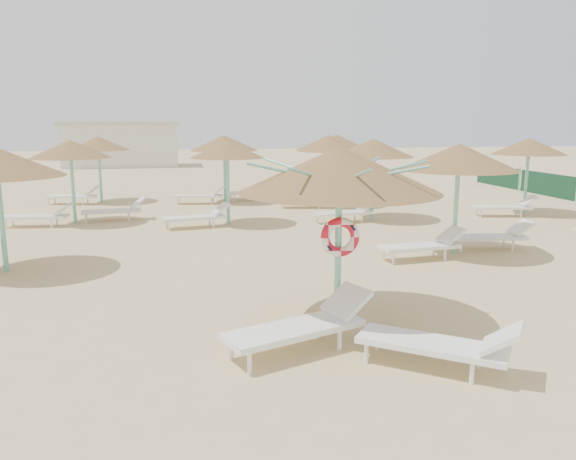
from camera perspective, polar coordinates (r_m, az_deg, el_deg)
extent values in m
plane|color=tan|center=(8.94, 2.83, -10.22)|extent=(120.00, 120.00, 0.00)
cylinder|color=#6FC1B1|center=(8.99, 5.10, -2.15)|extent=(0.11, 0.11, 2.39)
cone|color=brown|center=(8.79, 5.25, 6.15)|extent=(3.19, 3.19, 0.72)
cylinder|color=#6FC1B1|center=(8.82, 5.22, 4.48)|extent=(0.20, 0.20, 0.12)
cylinder|color=#6FC1B1|center=(9.03, 9.74, 5.86)|extent=(1.44, 0.04, 0.36)
cylinder|color=#6FC1B1|center=(9.44, 7.40, 6.14)|extent=(1.05, 1.05, 0.36)
cylinder|color=#6FC1B1|center=(9.50, 4.00, 6.24)|extent=(0.04, 1.44, 0.36)
cylinder|color=#6FC1B1|center=(9.17, 1.21, 6.09)|extent=(1.05, 1.05, 0.36)
cylinder|color=#6FC1B1|center=(8.62, 0.54, 5.79)|extent=(1.44, 0.04, 0.36)
cylinder|color=#6FC1B1|center=(8.16, 2.75, 5.49)|extent=(1.05, 1.05, 0.36)
cylinder|color=#6FC1B1|center=(8.10, 6.70, 5.38)|extent=(0.04, 1.44, 0.36)
cylinder|color=#6FC1B1|center=(8.47, 9.61, 5.54)|extent=(1.05, 1.05, 0.36)
torus|color=red|center=(8.85, 5.31, -0.72)|extent=(0.64, 0.15, 0.64)
cylinder|color=white|center=(7.49, -3.93, -13.31)|extent=(0.06, 0.06, 0.30)
cylinder|color=white|center=(7.93, -5.82, -11.91)|extent=(0.06, 0.06, 0.30)
cylinder|color=white|center=(8.22, 5.26, -11.06)|extent=(0.06, 0.06, 0.30)
cylinder|color=white|center=(8.62, 3.05, -9.95)|extent=(0.06, 0.06, 0.30)
cube|color=white|center=(8.03, 0.66, -10.05)|extent=(2.16, 1.37, 0.09)
cube|color=white|center=(8.45, 5.96, -7.16)|extent=(0.72, 0.80, 0.39)
cylinder|color=white|center=(7.84, 7.95, -12.31)|extent=(0.06, 0.06, 0.29)
cylinder|color=white|center=(8.29, 9.09, -11.02)|extent=(0.06, 0.06, 0.29)
cylinder|color=white|center=(7.57, 18.18, -13.65)|extent=(0.06, 0.06, 0.29)
cylinder|color=white|center=(8.04, 18.72, -12.22)|extent=(0.06, 0.06, 0.29)
cube|color=white|center=(7.81, 14.39, -11.19)|extent=(1.93, 1.68, 0.08)
cube|color=white|center=(7.62, 20.97, -10.20)|extent=(0.76, 0.79, 0.37)
cylinder|color=#6FC1B1|center=(13.56, -27.08, 0.93)|extent=(0.11, 0.11, 2.30)
cylinder|color=#6FC1B1|center=(19.24, -21.01, 4.02)|extent=(0.11, 0.11, 2.30)
cone|color=brown|center=(19.15, -21.26, 7.68)|extent=(2.53, 2.53, 0.57)
cylinder|color=#6FC1B1|center=(19.16, -21.21, 6.98)|extent=(0.20, 0.20, 0.12)
cylinder|color=white|center=(19.27, -26.71, 0.55)|extent=(0.06, 0.06, 0.28)
cylinder|color=white|center=(19.73, -26.16, 0.81)|extent=(0.06, 0.06, 0.28)
cylinder|color=white|center=(18.79, -22.92, 0.61)|extent=(0.06, 0.06, 0.28)
cylinder|color=white|center=(19.26, -22.44, 0.88)|extent=(0.06, 0.06, 0.28)
cube|color=white|center=(19.18, -24.27, 1.25)|extent=(1.96, 0.85, 0.08)
cube|color=white|center=(18.87, -21.91, 2.02)|extent=(0.56, 0.66, 0.36)
cylinder|color=white|center=(19.27, -19.84, 1.07)|extent=(0.06, 0.06, 0.28)
cylinder|color=white|center=(19.77, -19.80, 1.30)|extent=(0.06, 0.06, 0.28)
cylinder|color=white|center=(19.28, -15.83, 1.30)|extent=(0.06, 0.06, 0.28)
cylinder|color=white|center=(19.77, -15.90, 1.53)|extent=(0.06, 0.06, 0.28)
cube|color=white|center=(19.48, -17.51, 1.85)|extent=(1.96, 0.85, 0.08)
cube|color=white|center=(19.47, -15.05, 2.69)|extent=(0.56, 0.66, 0.36)
cylinder|color=#6FC1B1|center=(24.04, -18.55, 5.41)|extent=(0.11, 0.11, 2.30)
cone|color=brown|center=(23.97, -18.73, 8.35)|extent=(2.46, 2.46, 0.55)
cylinder|color=#6FC1B1|center=(23.98, -18.69, 7.79)|extent=(0.20, 0.20, 0.12)
cylinder|color=white|center=(24.02, -23.12, 2.67)|extent=(0.06, 0.06, 0.28)
cylinder|color=white|center=(24.47, -22.64, 2.84)|extent=(0.06, 0.06, 0.28)
cylinder|color=white|center=(23.49, -20.13, 2.71)|extent=(0.06, 0.06, 0.28)
cylinder|color=white|center=(23.95, -19.69, 2.89)|extent=(0.06, 0.06, 0.28)
cube|color=white|center=(23.90, -21.16, 3.21)|extent=(1.99, 1.03, 0.08)
cube|color=white|center=(23.55, -19.30, 3.82)|extent=(0.61, 0.69, 0.36)
cylinder|color=#6FC1B1|center=(17.89, -6.13, 4.21)|extent=(0.11, 0.11, 2.30)
cone|color=brown|center=(17.79, -6.21, 8.14)|extent=(2.35, 2.35, 0.53)
cylinder|color=#6FC1B1|center=(17.80, -6.20, 7.41)|extent=(0.20, 0.20, 0.12)
cylinder|color=white|center=(17.20, -11.96, 0.36)|extent=(0.06, 0.06, 0.28)
cylinder|color=white|center=(17.69, -12.22, 0.64)|extent=(0.06, 0.06, 0.28)
cylinder|color=white|center=(17.46, -7.59, 0.66)|extent=(0.06, 0.06, 0.28)
cylinder|color=white|center=(17.94, -7.96, 0.92)|extent=(0.06, 0.06, 0.28)
cube|color=white|center=(17.55, -9.54, 1.25)|extent=(1.98, 0.94, 0.08)
cube|color=white|center=(17.70, -6.87, 2.19)|extent=(0.58, 0.67, 0.36)
cylinder|color=#6FC1B1|center=(23.07, -6.45, 5.70)|extent=(0.11, 0.11, 2.30)
cone|color=brown|center=(22.99, -6.52, 8.79)|extent=(2.77, 2.77, 0.62)
cylinder|color=#6FC1B1|center=(23.00, -6.51, 8.18)|extent=(0.20, 0.20, 0.12)
cylinder|color=white|center=(22.60, -11.18, 2.88)|extent=(0.06, 0.06, 0.28)
cylinder|color=white|center=(23.09, -10.97, 3.05)|extent=(0.06, 0.06, 0.28)
cylinder|color=white|center=(22.40, -7.78, 2.91)|extent=(0.06, 0.06, 0.28)
cylinder|color=white|center=(22.90, -7.63, 3.09)|extent=(0.06, 0.06, 0.28)
cube|color=white|center=(22.70, -9.10, 3.44)|extent=(1.98, 0.94, 0.08)
cube|color=white|center=(22.56, -6.97, 4.07)|extent=(0.58, 0.68, 0.36)
cylinder|color=white|center=(23.13, -5.50, 3.21)|extent=(0.06, 0.06, 0.28)
cylinder|color=white|center=(23.60, -5.83, 3.36)|extent=(0.06, 0.06, 0.28)
cylinder|color=white|center=(23.52, -2.33, 3.38)|extent=(0.06, 0.06, 0.28)
cylinder|color=white|center=(23.99, -2.71, 3.53)|extent=(0.06, 0.06, 0.28)
cube|color=white|center=(23.56, -3.80, 3.82)|extent=(1.98, 0.94, 0.08)
cube|color=white|center=(23.80, -1.85, 4.49)|extent=(0.58, 0.68, 0.36)
cylinder|color=#6FC1B1|center=(14.33, 16.69, 2.15)|extent=(0.11, 0.11, 2.30)
cone|color=brown|center=(14.20, 16.96, 7.12)|extent=(2.85, 2.85, 0.64)
cylinder|color=#6FC1B1|center=(14.22, 16.91, 6.13)|extent=(0.20, 0.20, 0.12)
cylinder|color=white|center=(13.09, 10.64, -2.88)|extent=(0.06, 0.06, 0.28)
cylinder|color=white|center=(13.53, 9.67, -2.41)|extent=(0.06, 0.06, 0.28)
cylinder|color=white|center=(13.76, 15.65, -2.44)|extent=(0.06, 0.06, 0.28)
cylinder|color=white|center=(14.17, 14.57, -2.00)|extent=(0.06, 0.06, 0.28)
cube|color=white|center=(13.65, 13.18, -1.65)|extent=(1.95, 0.81, 0.08)
cube|color=white|center=(14.04, 16.23, -0.45)|extent=(0.54, 0.65, 0.36)
cylinder|color=white|center=(14.75, 17.20, -1.63)|extent=(0.06, 0.06, 0.28)
cylinder|color=white|center=(15.20, 16.49, -1.23)|extent=(0.06, 0.06, 0.28)
cylinder|color=white|center=(15.32, 21.87, -1.48)|extent=(0.06, 0.06, 0.28)
cylinder|color=white|center=(15.75, 21.05, -1.10)|extent=(0.06, 0.06, 0.28)
cube|color=white|center=(15.26, 19.66, -0.69)|extent=(1.95, 0.81, 0.08)
cube|color=white|center=(15.59, 22.55, 0.25)|extent=(0.54, 0.65, 0.36)
cylinder|color=#6FC1B1|center=(18.88, 8.53, 4.50)|extent=(0.11, 0.11, 2.30)
cone|color=brown|center=(18.79, 8.64, 8.26)|extent=(2.68, 2.68, 0.60)
cylinder|color=#6FC1B1|center=(18.80, 8.62, 7.53)|extent=(0.20, 0.20, 0.12)
cylinder|color=white|center=(17.75, 3.64, 0.90)|extent=(0.06, 0.06, 0.28)
cylinder|color=white|center=(18.20, 3.00, 1.16)|extent=(0.06, 0.06, 0.28)
cylinder|color=white|center=(18.33, 7.50, 1.15)|extent=(0.06, 0.06, 0.28)
cylinder|color=white|center=(18.77, 6.79, 1.39)|extent=(0.06, 0.06, 0.28)
cube|color=white|center=(18.28, 5.62, 1.73)|extent=(1.98, 0.92, 0.08)
cube|color=white|center=(18.63, 7.99, 2.60)|extent=(0.58, 0.67, 0.36)
cylinder|color=#6FC1B1|center=(23.92, 4.93, 5.91)|extent=(0.11, 0.11, 2.30)
cone|color=brown|center=(23.84, 4.98, 8.89)|extent=(2.76, 2.76, 0.62)
cylinder|color=#6FC1B1|center=(23.85, 4.97, 8.31)|extent=(0.20, 0.20, 0.12)
cylinder|color=white|center=(22.80, 1.03, 3.15)|extent=(0.06, 0.06, 0.28)
cylinder|color=white|center=(23.25, 0.52, 3.30)|extent=(0.06, 0.06, 0.28)
cylinder|color=white|center=(23.39, 4.04, 3.32)|extent=(0.06, 0.06, 0.28)
cylinder|color=white|center=(23.83, 3.48, 3.47)|extent=(0.06, 0.06, 0.28)
cube|color=white|center=(23.34, 2.56, 3.77)|extent=(1.99, 1.02, 0.08)
cube|color=white|center=(23.70, 4.42, 4.44)|extent=(0.61, 0.69, 0.36)
cylinder|color=white|center=(24.32, 5.34, 3.59)|extent=(0.06, 0.06, 0.28)
cylinder|color=white|center=(24.82, 5.27, 3.74)|extent=(0.06, 0.06, 0.28)
cylinder|color=white|center=(24.45, 8.51, 3.56)|extent=(0.06, 0.06, 0.28)
cylinder|color=white|center=(24.94, 8.37, 3.71)|extent=(0.06, 0.06, 0.28)
cube|color=white|center=(24.61, 7.18, 4.07)|extent=(1.99, 1.02, 0.08)
cube|color=white|center=(24.68, 9.16, 4.59)|extent=(0.61, 0.69, 0.36)
cylinder|color=#6FC1B1|center=(21.63, 23.04, 4.56)|extent=(0.11, 0.11, 2.30)
cone|color=brown|center=(21.54, 23.29, 7.82)|extent=(2.55, 2.55, 0.57)
cylinder|color=#6FC1B1|center=(21.55, 23.24, 7.20)|extent=(0.20, 0.20, 0.12)
cylinder|color=white|center=(20.33, 19.04, 1.60)|extent=(0.06, 0.06, 0.28)
cylinder|color=white|center=(20.80, 18.63, 1.83)|extent=(0.06, 0.06, 0.28)
cylinder|color=white|center=(20.78, 22.59, 1.55)|extent=(0.06, 0.06, 0.28)
cylinder|color=white|center=(21.24, 22.11, 1.77)|extent=(0.06, 0.06, 0.28)
cube|color=white|center=(20.79, 20.97, 2.17)|extent=(1.99, 1.01, 0.08)
cube|color=white|center=(21.06, 23.19, 2.78)|extent=(0.60, 0.69, 0.36)
cylinder|color=#6FC1B1|center=(23.26, 4.10, 5.78)|extent=(0.11, 0.11, 2.30)
cone|color=brown|center=(23.19, 4.14, 8.84)|extent=(2.73, 2.73, 0.61)
cylinder|color=#6FC1B1|center=(23.20, 4.13, 8.25)|extent=(0.20, 0.20, 0.12)
cylinder|color=white|center=(22.33, -0.23, 2.99)|extent=(0.06, 0.06, 0.28)
cylinder|color=white|center=(22.82, -0.45, 3.16)|extent=(0.06, 0.06, 0.28)
cylinder|color=white|center=(22.61, 3.14, 3.07)|extent=(0.06, 0.06, 0.28)
cylinder|color=white|center=(23.09, 2.86, 3.24)|extent=(0.06, 0.06, 0.28)
cube|color=white|center=(22.70, 1.65, 3.57)|extent=(1.91, 0.65, 0.08)
cube|color=white|center=(22.86, 3.74, 4.21)|extent=(0.49, 0.61, 0.36)
cylinder|color=white|center=(23.49, 4.76, 3.35)|extent=(0.06, 0.06, 0.28)
cylinder|color=white|center=(23.97, 4.42, 3.50)|extent=(0.06, 0.06, 0.28)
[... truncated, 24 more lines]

